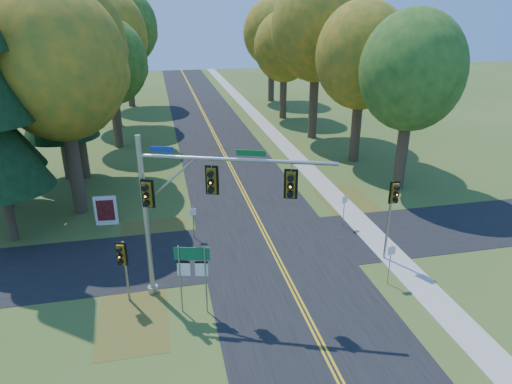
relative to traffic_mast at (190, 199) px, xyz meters
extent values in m
plane|color=#38541D|center=(4.66, 1.94, -4.99)|extent=(160.00, 160.00, 0.00)
cube|color=black|center=(4.66, 1.94, -4.98)|extent=(8.00, 160.00, 0.02)
cube|color=black|center=(4.66, 3.94, -4.98)|extent=(60.00, 6.00, 0.02)
cube|color=gold|center=(4.56, 1.94, -4.96)|extent=(0.10, 160.00, 0.01)
cube|color=gold|center=(4.76, 1.94, -4.96)|extent=(0.10, 160.00, 0.01)
cube|color=#9E998E|center=(10.86, 1.94, -4.96)|extent=(1.60, 160.00, 0.06)
cube|color=brown|center=(-1.84, 5.94, -4.98)|extent=(4.00, 6.00, 0.00)
cube|color=brown|center=(11.46, 7.94, -4.98)|extent=(3.50, 8.00, 0.00)
cube|color=brown|center=(-2.84, -1.06, -4.98)|extent=(3.00, 5.00, 0.00)
cylinder|color=#38281C|center=(-6.54, 11.24, -1.61)|extent=(0.86, 0.86, 6.75)
ellipsoid|color=#BD7D19|center=(-6.54, 11.24, 4.56)|extent=(8.00, 8.00, 9.20)
sphere|color=#BD7D19|center=(-4.94, 12.44, 3.76)|extent=(4.80, 4.80, 4.80)
sphere|color=#BD7D19|center=(-7.94, 10.44, 5.36)|extent=(4.40, 4.40, 4.40)
cylinder|color=#38281C|center=(16.16, 10.64, -1.95)|extent=(0.83, 0.83, 6.08)
ellipsoid|color=#4E7D26|center=(16.16, 10.64, 3.61)|extent=(7.20, 7.20, 8.28)
sphere|color=#4E7D26|center=(17.60, 11.72, 2.89)|extent=(4.32, 4.32, 4.32)
sphere|color=#4E7D26|center=(14.90, 9.92, 4.33)|extent=(3.96, 3.96, 3.96)
cylinder|color=#38281C|center=(-7.14, 18.14, -1.27)|extent=(0.89, 0.89, 7.42)
ellipsoid|color=#BD7D19|center=(-7.14, 18.14, 5.45)|extent=(8.60, 8.60, 9.89)
sphere|color=#BD7D19|center=(-5.42, 19.43, 4.59)|extent=(5.16, 5.16, 5.16)
sphere|color=#BD7D19|center=(-8.65, 17.28, 6.31)|extent=(4.73, 4.73, 4.73)
cylinder|color=#38281C|center=(15.56, 17.44, -1.84)|extent=(0.84, 0.84, 6.30)
ellipsoid|color=#BD7D19|center=(15.56, 17.44, 3.97)|extent=(7.60, 7.60, 8.74)
sphere|color=#BD7D19|center=(17.08, 18.58, 3.21)|extent=(4.56, 4.56, 4.56)
sphere|color=#BD7D19|center=(14.23, 16.68, 4.73)|extent=(4.18, 4.18, 4.18)
cylinder|color=#38281C|center=(-4.94, 26.34, -2.17)|extent=(0.81, 0.81, 5.62)
ellipsoid|color=#4E7D26|center=(-4.94, 26.34, 3.02)|extent=(6.80, 6.80, 7.82)
sphere|color=#4E7D26|center=(-3.58, 27.36, 2.34)|extent=(4.08, 4.08, 4.08)
sphere|color=#4E7D26|center=(-6.13, 25.66, 3.70)|extent=(3.74, 3.74, 3.74)
cylinder|color=#38281C|center=(14.46, 25.54, -1.16)|extent=(0.90, 0.90, 7.65)
ellipsoid|color=#BD7D19|center=(14.46, 25.54, 5.74)|extent=(8.80, 8.80, 10.12)
sphere|color=#BD7D19|center=(16.22, 26.86, 4.86)|extent=(5.28, 5.28, 5.28)
sphere|color=#BD7D19|center=(12.92, 24.66, 6.62)|extent=(4.84, 4.84, 4.84)
cylinder|color=#38281C|center=(-5.54, 35.04, -1.50)|extent=(0.87, 0.87, 6.98)
ellipsoid|color=#BD7D19|center=(-5.54, 35.04, 4.86)|extent=(8.20, 8.20, 9.43)
sphere|color=#BD7D19|center=(-3.90, 36.27, 4.04)|extent=(4.92, 4.92, 4.92)
sphere|color=#BD7D19|center=(-6.98, 34.22, 5.68)|extent=(4.51, 4.51, 4.51)
cylinder|color=#38281C|center=(13.86, 34.74, -2.06)|extent=(0.82, 0.82, 5.85)
ellipsoid|color=#BD7D19|center=(13.86, 34.74, 3.31)|extent=(7.00, 7.00, 8.05)
sphere|color=#BD7D19|center=(15.26, 35.79, 2.61)|extent=(4.20, 4.20, 4.20)
sphere|color=#BD7D19|center=(12.63, 34.04, 4.01)|extent=(3.85, 3.85, 3.85)
cylinder|color=#38281C|center=(-4.34, 45.94, -1.39)|extent=(0.88, 0.88, 7.20)
ellipsoid|color=#4E7D26|center=(-4.34, 45.94, 5.15)|extent=(8.40, 8.40, 9.66)
sphere|color=#4E7D26|center=(-2.66, 47.20, 4.31)|extent=(5.04, 5.04, 5.04)
sphere|color=#4E7D26|center=(-5.81, 45.10, 5.99)|extent=(4.62, 4.62, 4.62)
cylinder|color=#38281C|center=(15.06, 45.44, -1.72)|extent=(0.85, 0.85, 6.53)
ellipsoid|color=#BD7D19|center=(15.06, 45.44, 4.27)|extent=(7.80, 7.80, 8.97)
sphere|color=#BD7D19|center=(16.62, 46.61, 3.49)|extent=(4.68, 4.68, 4.68)
sphere|color=#BD7D19|center=(13.69, 44.66, 5.05)|extent=(4.29, 4.29, 4.29)
cylinder|color=#38281C|center=(-9.84, 7.94, -3.37)|extent=(0.50, 0.50, 3.24)
cylinder|color=#38281C|center=(-11.34, 12.94, -3.55)|extent=(0.50, 0.50, 2.88)
cylinder|color=#38281C|center=(-8.34, 17.94, -3.28)|extent=(0.50, 0.50, 3.42)
cone|color=black|center=(-8.34, 17.94, 1.16)|extent=(5.60, 5.60, 5.45)
cone|color=black|center=(-8.34, 17.94, 5.06)|extent=(4.57, 4.57, 5.45)
cylinder|color=#999CA1|center=(-1.96, 0.77, -1.11)|extent=(0.24, 0.24, 7.75)
cylinder|color=#999CA1|center=(-1.96, 0.77, -4.82)|extent=(0.49, 0.49, 0.33)
cylinder|color=#999CA1|center=(1.94, -0.66, 1.88)|extent=(7.85, 3.01, 0.16)
cylinder|color=#999CA1|center=(-0.82, 0.35, 0.77)|extent=(2.38, 0.96, 2.29)
cylinder|color=#999CA1|center=(0.95, -0.30, 1.68)|extent=(0.04, 0.04, 0.40)
cube|color=#72590C|center=(0.95, -0.30, 0.93)|extent=(0.47, 0.44, 1.11)
cube|color=black|center=(0.95, -0.30, 0.93)|extent=(0.55, 0.23, 1.31)
sphere|color=orange|center=(0.86, -0.54, 0.93)|extent=(0.20, 0.20, 0.20)
cylinder|color=black|center=(0.86, -0.54, 1.28)|extent=(0.31, 0.26, 0.27)
cylinder|color=black|center=(0.86, -0.54, 0.93)|extent=(0.31, 0.26, 0.27)
cylinder|color=black|center=(0.86, -0.54, 0.57)|extent=(0.31, 0.26, 0.27)
cylinder|color=#999CA1|center=(4.07, -1.44, 1.68)|extent=(0.04, 0.04, 0.40)
cube|color=#72590C|center=(4.07, -1.44, 0.93)|extent=(0.47, 0.44, 1.11)
cube|color=black|center=(4.07, -1.44, 0.93)|extent=(0.55, 0.23, 1.31)
sphere|color=orange|center=(3.98, -1.68, 0.93)|extent=(0.20, 0.20, 0.20)
cylinder|color=black|center=(3.98, -1.68, 1.28)|extent=(0.31, 0.26, 0.27)
cylinder|color=black|center=(3.98, -1.68, 0.93)|extent=(0.31, 0.26, 0.27)
cylinder|color=black|center=(3.98, -1.68, 0.57)|extent=(0.31, 0.26, 0.27)
cube|color=#72590C|center=(-1.76, 0.52, 0.22)|extent=(0.47, 0.44, 1.11)
cube|color=black|center=(-1.76, 0.52, 0.22)|extent=(0.55, 0.23, 1.31)
sphere|color=orange|center=(-1.85, 0.28, 0.22)|extent=(0.20, 0.20, 0.20)
cylinder|color=black|center=(-1.85, 0.28, 0.57)|extent=(0.31, 0.26, 0.27)
cylinder|color=black|center=(-1.85, 0.28, 0.22)|extent=(0.31, 0.26, 0.27)
cylinder|color=black|center=(-1.85, 0.28, -0.13)|extent=(0.31, 0.26, 0.27)
cube|color=navy|center=(-1.02, 0.43, 2.19)|extent=(0.95, 0.39, 0.24)
cube|color=#0C5926|center=(2.51, -0.87, 2.19)|extent=(1.16, 0.46, 0.24)
cylinder|color=gray|center=(10.30, 1.29, -2.74)|extent=(0.12, 0.12, 4.49)
cube|color=#72590C|center=(10.30, 1.06, -1.01)|extent=(0.36, 0.32, 1.02)
cube|color=black|center=(10.30, 1.06, -1.01)|extent=(0.53, 0.05, 1.20)
sphere|color=orange|center=(10.29, 0.83, -1.01)|extent=(0.18, 0.18, 0.18)
cylinder|color=black|center=(10.29, 0.83, -0.68)|extent=(0.25, 0.17, 0.24)
cylinder|color=black|center=(10.29, 0.83, -1.01)|extent=(0.25, 0.17, 0.24)
cylinder|color=black|center=(10.29, 0.83, -1.33)|extent=(0.25, 0.17, 0.24)
cylinder|color=gray|center=(-3.04, 0.35, -3.44)|extent=(0.12, 0.12, 3.09)
cube|color=#72590C|center=(-3.11, 0.15, -2.38)|extent=(0.40, 0.38, 0.96)
cube|color=black|center=(-3.11, 0.15, -2.38)|extent=(0.48, 0.19, 1.14)
sphere|color=orange|center=(-3.18, -0.06, -2.38)|extent=(0.17, 0.17, 0.17)
cylinder|color=black|center=(-3.18, -0.06, -2.07)|extent=(0.27, 0.22, 0.23)
cylinder|color=black|center=(-3.18, -0.06, -2.38)|extent=(0.27, 0.22, 0.23)
cylinder|color=black|center=(-3.18, -0.06, -2.69)|extent=(0.27, 0.22, 0.23)
cylinder|color=gray|center=(-0.68, -1.01, -3.32)|extent=(0.07, 0.07, 3.34)
cylinder|color=gray|center=(0.40, -1.29, -3.32)|extent=(0.07, 0.07, 3.34)
cube|color=#0C5832|center=(-0.13, -1.12, -2.03)|extent=(1.52, 0.43, 0.61)
cube|color=silver|center=(-0.13, -1.12, -2.03)|extent=(1.30, 0.34, 0.09)
cube|color=silver|center=(-0.51, -1.02, -2.81)|extent=(0.55, 0.18, 0.61)
cube|color=black|center=(-0.51, -1.02, -2.45)|extent=(0.54, 0.14, 0.11)
cube|color=silver|center=(0.24, -1.21, -2.81)|extent=(0.55, 0.18, 0.61)
cube|color=black|center=(0.24, -1.21, -2.45)|extent=(0.54, 0.14, 0.11)
cube|color=silver|center=(-4.69, 8.87, -4.04)|extent=(1.37, 0.30, 1.89)
cube|color=maroon|center=(-4.70, 8.77, -3.99)|extent=(1.05, 0.11, 1.36)
cube|color=silver|center=(-5.21, 8.91, -4.83)|extent=(0.09, 0.09, 0.31)
cube|color=silver|center=(-4.17, 8.83, -4.83)|extent=(0.09, 0.09, 0.31)
cylinder|color=gray|center=(9.61, 5.43, -3.93)|extent=(0.05, 0.05, 2.10)
cube|color=silver|center=(9.62, 5.41, -3.17)|extent=(0.39, 0.17, 0.43)
cylinder|color=gray|center=(9.36, -0.94, -3.91)|extent=(0.05, 0.05, 2.16)
cube|color=silver|center=(9.36, -0.96, -3.12)|extent=(0.41, 0.07, 0.44)
cylinder|color=gray|center=(0.46, 5.85, -4.00)|extent=(0.05, 0.05, 1.98)
cube|color=silver|center=(0.46, 5.83, -3.28)|extent=(0.38, 0.06, 0.41)
camera|label=1|loc=(-1.08, -18.24, 7.76)|focal=32.00mm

